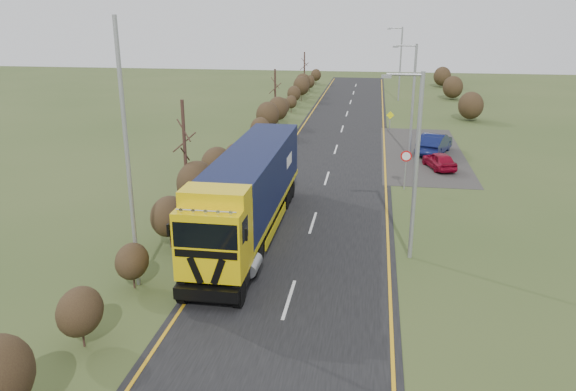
% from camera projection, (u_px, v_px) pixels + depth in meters
% --- Properties ---
extents(ground, '(160.00, 160.00, 0.00)m').
position_uv_depth(ground, '(303.00, 255.00, 24.47)').
color(ground, '#35481F').
rests_on(ground, ground).
extents(road, '(8.00, 120.00, 0.02)m').
position_uv_depth(road, '(324.00, 188.00, 33.85)').
color(road, black).
rests_on(road, ground).
extents(layby, '(6.00, 18.00, 0.02)m').
position_uv_depth(layby, '(422.00, 152.00, 42.30)').
color(layby, '#33302D').
rests_on(layby, ground).
extents(lane_markings, '(7.52, 116.00, 0.01)m').
position_uv_depth(lane_markings, '(323.00, 189.00, 33.56)').
color(lane_markings, '#CB9313').
rests_on(lane_markings, road).
extents(hedgerow, '(2.24, 102.04, 6.05)m').
position_uv_depth(hedgerow, '(217.00, 167.00, 32.24)').
color(hedgerow, black).
rests_on(hedgerow, ground).
extents(lorry, '(2.87, 14.72, 4.10)m').
position_uv_depth(lorry, '(250.00, 189.00, 25.94)').
color(lorry, black).
rests_on(lorry, ground).
extents(car_red_hatchback, '(2.30, 3.65, 1.16)m').
position_uv_depth(car_red_hatchback, '(439.00, 161.00, 37.75)').
color(car_red_hatchback, maroon).
rests_on(car_red_hatchback, ground).
extents(car_blue_sedan, '(3.10, 4.99, 1.55)m').
position_uv_depth(car_blue_sedan, '(434.00, 144.00, 41.76)').
color(car_blue_sedan, '#0B113D').
rests_on(car_blue_sedan, ground).
extents(streetlight_near, '(1.69, 0.18, 7.91)m').
position_uv_depth(streetlight_near, '(414.00, 160.00, 22.96)').
color(streetlight_near, gray).
rests_on(streetlight_near, ground).
extents(streetlight_mid, '(1.72, 0.18, 8.02)m').
position_uv_depth(streetlight_mid, '(412.00, 96.00, 39.81)').
color(streetlight_mid, gray).
rests_on(streetlight_mid, ground).
extents(streetlight_far, '(1.81, 0.18, 8.46)m').
position_uv_depth(streetlight_far, '(400.00, 61.00, 65.46)').
color(streetlight_far, gray).
rests_on(streetlight_far, ground).
extents(left_pole, '(0.16, 0.16, 10.03)m').
position_uv_depth(left_pole, '(128.00, 160.00, 20.32)').
color(left_pole, gray).
rests_on(left_pole, ground).
extents(speed_sign, '(0.66, 0.10, 2.38)m').
position_uv_depth(speed_sign, '(406.00, 162.00, 33.05)').
color(speed_sign, gray).
rests_on(speed_sign, ground).
extents(warning_board, '(0.69, 0.11, 1.80)m').
position_uv_depth(warning_board, '(390.00, 119.00, 49.43)').
color(warning_board, gray).
rests_on(warning_board, ground).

